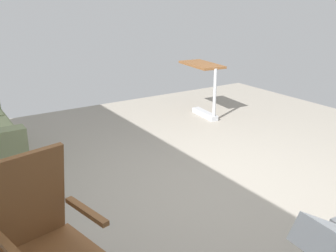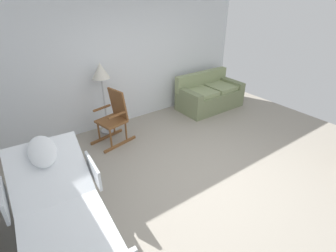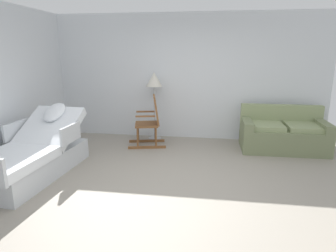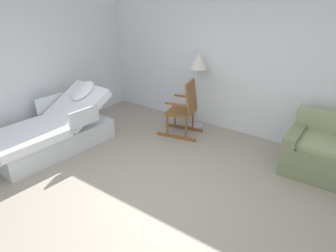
{
  "view_description": "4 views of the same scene",
  "coord_description": "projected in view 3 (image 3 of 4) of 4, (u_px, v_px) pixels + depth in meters",
  "views": [
    {
      "loc": [
        -2.59,
        2.25,
        1.85
      ],
      "look_at": [
        -0.12,
        0.67,
        0.84
      ],
      "focal_mm": 40.61,
      "sensor_mm": 36.0,
      "label": 1
    },
    {
      "loc": [
        -2.42,
        -2.36,
        2.71
      ],
      "look_at": [
        -0.18,
        0.76,
        0.64
      ],
      "focal_mm": 27.45,
      "sensor_mm": 36.0,
      "label": 2
    },
    {
      "loc": [
        0.52,
        -3.78,
        1.9
      ],
      "look_at": [
        -0.1,
        0.44,
        0.8
      ],
      "focal_mm": 30.87,
      "sensor_mm": 36.0,
      "label": 3
    },
    {
      "loc": [
        1.98,
        -2.44,
        2.53
      ],
      "look_at": [
        -0.22,
        0.68,
        0.74
      ],
      "focal_mm": 31.53,
      "sensor_mm": 36.0,
      "label": 4
    }
  ],
  "objects": [
    {
      "name": "couch",
      "position": [
        283.0,
        135.0,
        5.7
      ],
      "size": [
        1.6,
        0.86,
        0.85
      ],
      "color": "#737D57",
      "rests_on": "ground"
    },
    {
      "name": "floor_lamp",
      "position": [
        154.0,
        84.0,
        6.15
      ],
      "size": [
        0.34,
        0.34,
        1.48
      ],
      "color": "#B2B5BA",
      "rests_on": "ground"
    },
    {
      "name": "ground_plane",
      "position": [
        170.0,
        187.0,
        4.17
      ],
      "size": [
        7.22,
        7.22,
        0.0
      ],
      "primitive_type": "plane",
      "color": "gray"
    },
    {
      "name": "rocking_chair",
      "position": [
        150.0,
        122.0,
        5.91
      ],
      "size": [
        0.84,
        0.62,
        1.05
      ],
      "color": "brown",
      "rests_on": "ground"
    },
    {
      "name": "back_wall",
      "position": [
        187.0,
        77.0,
        6.32
      ],
      "size": [
        5.98,
        0.1,
        2.7
      ],
      "primitive_type": "cube",
      "color": "silver",
      "rests_on": "ground"
    },
    {
      "name": "hospital_bed",
      "position": [
        32.0,
        157.0,
        4.48
      ],
      "size": [
        1.12,
        2.12,
        1.06
      ],
      "color": "silver",
      "rests_on": "ground"
    }
  ]
}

